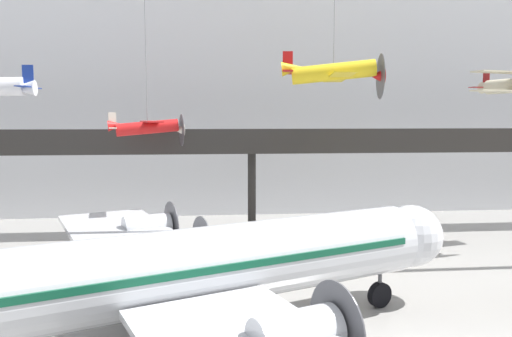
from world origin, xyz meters
name	(u,v)px	position (x,y,z in m)	size (l,w,h in m)	color
hangar_back_wall	(245,93)	(0.00, 32.19, 12.11)	(140.00, 3.00, 24.23)	silver
mezzanine_walkway	(253,148)	(0.00, 22.90, 7.17)	(110.00, 3.20, 8.79)	#2D2B28
airliner_silver_main	(157,275)	(-5.78, 1.35, 3.45)	(29.51, 34.61, 9.83)	silver
suspended_plane_yellow_lowwing	(333,72)	(5.31, 17.30, 12.94)	(7.53, 9.17, 8.24)	yellow
suspended_plane_red_highwing	(148,127)	(-8.14, 19.05, 9.03)	(5.69, 6.88, 11.52)	red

